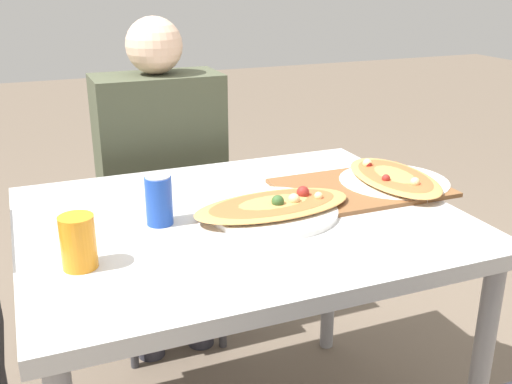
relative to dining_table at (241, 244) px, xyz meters
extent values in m
cube|color=silver|center=(0.00, 0.00, 0.06)|extent=(1.10, 0.88, 0.04)
cylinder|color=#99999E|center=(-0.49, 0.39, -0.32)|extent=(0.05, 0.05, 0.73)
cylinder|color=#99999E|center=(0.49, 0.39, -0.32)|extent=(0.05, 0.05, 0.73)
cube|color=black|center=(-0.05, 0.70, -0.23)|extent=(0.40, 0.40, 0.04)
cube|color=black|center=(-0.05, 0.89, -0.01)|extent=(0.38, 0.03, 0.39)
cylinder|color=#38383D|center=(0.12, 0.53, -0.47)|extent=(0.03, 0.03, 0.44)
cylinder|color=#38383D|center=(-0.22, 0.53, -0.47)|extent=(0.03, 0.03, 0.44)
cylinder|color=#38383D|center=(0.12, 0.87, -0.47)|extent=(0.03, 0.03, 0.44)
cylinder|color=#38383D|center=(-0.22, 0.87, -0.47)|extent=(0.03, 0.03, 0.44)
cylinder|color=#2D2D38|center=(0.05, 0.58, -0.45)|extent=(0.10, 0.10, 0.48)
cylinder|color=#2D2D38|center=(-0.15, 0.58, -0.45)|extent=(0.10, 0.10, 0.48)
cube|color=#474C38|center=(-0.05, 0.67, 0.07)|extent=(0.43, 0.23, 0.55)
sphere|color=beige|center=(-0.05, 0.67, 0.44)|extent=(0.19, 0.19, 0.19)
cylinder|color=white|center=(0.08, -0.02, 0.09)|extent=(0.33, 0.33, 0.01)
ellipsoid|color=tan|center=(0.08, -0.02, 0.11)|extent=(0.44, 0.22, 0.02)
ellipsoid|color=#D16033|center=(0.08, -0.02, 0.11)|extent=(0.36, 0.18, 0.01)
sphere|color=maroon|center=(0.18, -0.01, 0.12)|extent=(0.03, 0.03, 0.03)
sphere|color=beige|center=(0.13, -0.04, 0.12)|extent=(0.03, 0.03, 0.03)
sphere|color=#335928|center=(0.09, -0.04, 0.12)|extent=(0.03, 0.03, 0.03)
sphere|color=beige|center=(0.20, -0.04, 0.12)|extent=(0.02, 0.02, 0.02)
cylinder|color=#1E47B2|center=(-0.20, 0.02, 0.14)|extent=(0.07, 0.07, 0.12)
cylinder|color=silver|center=(-0.20, 0.02, 0.20)|extent=(0.06, 0.06, 0.00)
cylinder|color=orange|center=(-0.41, -0.14, 0.14)|extent=(0.07, 0.07, 0.12)
cube|color=brown|center=(0.39, 0.05, 0.09)|extent=(0.46, 0.32, 0.01)
cylinder|color=white|center=(0.50, 0.05, 0.09)|extent=(0.32, 0.32, 0.01)
ellipsoid|color=tan|center=(0.50, 0.05, 0.11)|extent=(0.23, 0.40, 0.02)
ellipsoid|color=#D16033|center=(0.50, 0.05, 0.11)|extent=(0.19, 0.33, 0.01)
sphere|color=maroon|center=(0.47, 0.15, 0.12)|extent=(0.03, 0.03, 0.03)
sphere|color=beige|center=(0.50, -0.05, 0.12)|extent=(0.03, 0.03, 0.03)
sphere|color=beige|center=(0.47, 0.15, 0.12)|extent=(0.03, 0.03, 0.03)
sphere|color=maroon|center=(0.45, 0.01, 0.12)|extent=(0.02, 0.02, 0.02)
camera|label=1|loc=(-0.50, -1.33, 0.67)|focal=42.00mm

